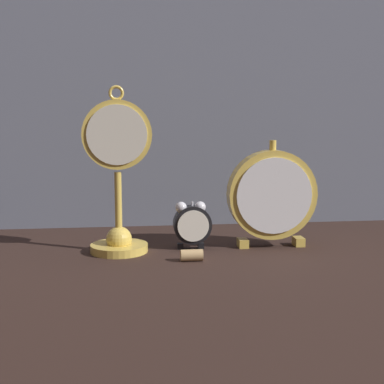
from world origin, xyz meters
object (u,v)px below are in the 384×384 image
(wine_cork, at_px, (192,255))
(pocket_watch_on_stand, at_px, (118,188))
(mantel_clock_silver, at_px, (272,195))
(alarm_clock_twin_bell, at_px, (191,223))

(wine_cork, bearing_deg, pocket_watch_on_stand, 148.10)
(pocket_watch_on_stand, height_order, wine_cork, pocket_watch_on_stand)
(pocket_watch_on_stand, bearing_deg, mantel_clock_silver, 1.28)
(pocket_watch_on_stand, height_order, alarm_clock_twin_bell, pocket_watch_on_stand)
(pocket_watch_on_stand, relative_size, mantel_clock_silver, 1.48)
(alarm_clock_twin_bell, height_order, mantel_clock_silver, mantel_clock_silver)
(alarm_clock_twin_bell, bearing_deg, pocket_watch_on_stand, -177.09)
(pocket_watch_on_stand, relative_size, alarm_clock_twin_bell, 3.35)
(pocket_watch_on_stand, height_order, mantel_clock_silver, pocket_watch_on_stand)
(pocket_watch_on_stand, bearing_deg, alarm_clock_twin_bell, 2.91)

